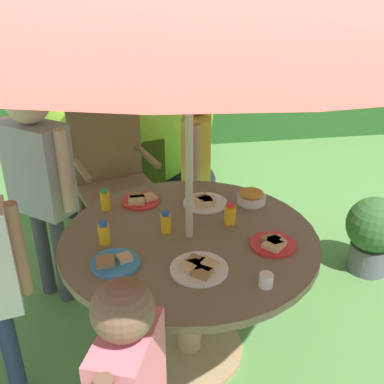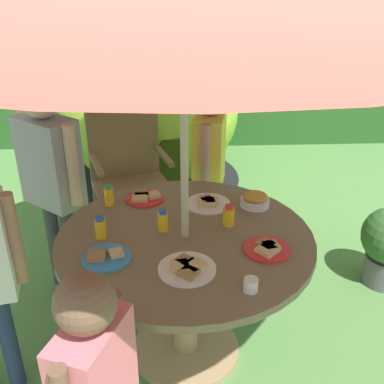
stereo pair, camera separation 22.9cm
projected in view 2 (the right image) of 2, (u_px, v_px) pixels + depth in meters
ground_plane at (186, 351)px, 2.53m from camera, size 10.00×10.00×0.02m
hedge_backdrop at (175, 48)px, 5.16m from camera, size 9.00×0.70×2.11m
garden_table at (185, 263)px, 2.27m from camera, size 1.24×1.24×0.74m
wooden_chair at (128, 166)px, 3.29m from camera, size 0.62×0.56×1.07m
dome_tent at (149, 110)px, 4.24m from camera, size 1.84×1.84×1.39m
child_in_yellow_shirt at (209, 152)px, 2.97m from camera, size 0.25×0.43×1.28m
child_in_grey_shirt at (50, 162)px, 2.64m from camera, size 0.40×0.38×1.38m
child_in_pink_shirt at (95, 379)px, 1.47m from camera, size 0.25×0.36×1.12m
snack_bowl at (255, 200)px, 2.45m from camera, size 0.16×0.16×0.08m
plate_far_right at (187, 268)px, 1.94m from camera, size 0.25×0.25×0.03m
plate_center_front at (106, 257)px, 2.02m from camera, size 0.22×0.22×0.03m
plate_mid_left at (145, 197)px, 2.53m from camera, size 0.21×0.21×0.03m
plate_center_back at (208, 203)px, 2.47m from camera, size 0.24×0.24×0.03m
plate_far_left at (267, 248)px, 2.07m from camera, size 0.21×0.21×0.03m
juice_bottle_near_left at (229, 216)px, 2.26m from camera, size 0.06×0.06×0.11m
juice_bottle_near_right at (100, 228)px, 2.16m from camera, size 0.05×0.05×0.11m
juice_bottle_mid_right at (109, 196)px, 2.45m from camera, size 0.05×0.05×0.12m
juice_bottle_front_edge at (163, 221)px, 2.22m from camera, size 0.05×0.05×0.11m
cup_near at (251, 285)px, 1.81m from camera, size 0.06×0.06×0.06m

